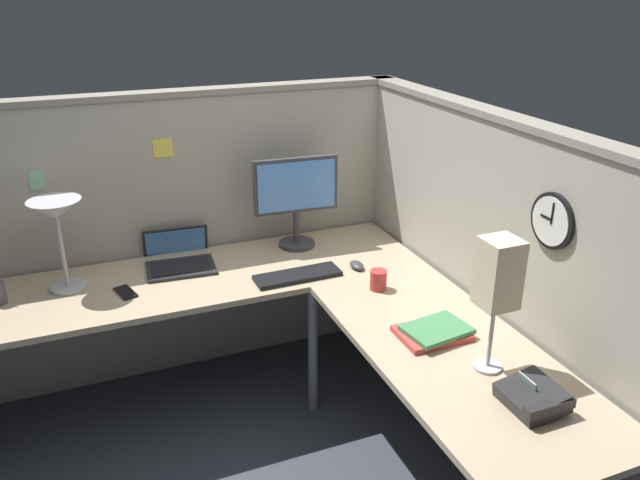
# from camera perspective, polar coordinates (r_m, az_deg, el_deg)

# --- Properties ---
(ground_plane) EXTENTS (6.80, 6.80, 0.00)m
(ground_plane) POSITION_cam_1_polar(r_m,az_deg,el_deg) (3.28, -2.28, -17.20)
(ground_plane) COLOR #383D47
(cubicle_wall_back) EXTENTS (2.57, 0.12, 1.58)m
(cubicle_wall_back) POSITION_cam_1_polar(r_m,az_deg,el_deg) (3.53, -12.92, 0.34)
(cubicle_wall_back) COLOR #A8A393
(cubicle_wall_back) RESTS_ON ground
(cubicle_wall_right) EXTENTS (0.12, 2.37, 1.58)m
(cubicle_wall_right) POSITION_cam_1_polar(r_m,az_deg,el_deg) (3.01, 15.10, -3.95)
(cubicle_wall_right) COLOR #A8A393
(cubicle_wall_right) RESTS_ON ground
(desk) EXTENTS (2.35, 2.15, 0.73)m
(desk) POSITION_cam_1_polar(r_m,az_deg,el_deg) (2.84, -4.94, -8.63)
(desk) COLOR tan
(desk) RESTS_ON ground
(monitor) EXTENTS (0.46, 0.20, 0.50)m
(monitor) POSITION_cam_1_polar(r_m,az_deg,el_deg) (3.38, -2.18, 4.07)
(monitor) COLOR #38383D
(monitor) RESTS_ON desk
(laptop) EXTENTS (0.37, 0.40, 0.22)m
(laptop) POSITION_cam_1_polar(r_m,az_deg,el_deg) (3.35, -12.70, -1.57)
(laptop) COLOR #232326
(laptop) RESTS_ON desk
(keyboard) EXTENTS (0.43, 0.15, 0.02)m
(keyboard) POSITION_cam_1_polar(r_m,az_deg,el_deg) (3.11, -2.05, -3.23)
(keyboard) COLOR black
(keyboard) RESTS_ON desk
(computer_mouse) EXTENTS (0.06, 0.10, 0.03)m
(computer_mouse) POSITION_cam_1_polar(r_m,az_deg,el_deg) (3.21, 3.36, -2.30)
(computer_mouse) COLOR #38383D
(computer_mouse) RESTS_ON desk
(desk_lamp_dome) EXTENTS (0.24, 0.24, 0.44)m
(desk_lamp_dome) POSITION_cam_1_polar(r_m,az_deg,el_deg) (3.11, -22.79, 1.94)
(desk_lamp_dome) COLOR #B7BABF
(desk_lamp_dome) RESTS_ON desk
(cell_phone) EXTENTS (0.10, 0.16, 0.01)m
(cell_phone) POSITION_cam_1_polar(r_m,az_deg,el_deg) (3.10, -17.22, -4.55)
(cell_phone) COLOR black
(cell_phone) RESTS_ON desk
(office_phone) EXTENTS (0.19, 0.21, 0.11)m
(office_phone) POSITION_cam_1_polar(r_m,az_deg,el_deg) (2.35, 18.78, -13.42)
(office_phone) COLOR #232326
(office_phone) RESTS_ON desk
(book_stack) EXTENTS (0.30, 0.23, 0.04)m
(book_stack) POSITION_cam_1_polar(r_m,az_deg,el_deg) (2.66, 10.28, -8.19)
(book_stack) COLOR #BF3F38
(book_stack) RESTS_ON desk
(desk_lamp_paper) EXTENTS (0.13, 0.13, 0.53)m
(desk_lamp_paper) POSITION_cam_1_polar(r_m,az_deg,el_deg) (2.34, 15.85, -3.26)
(desk_lamp_paper) COLOR #B7BABF
(desk_lamp_paper) RESTS_ON desk
(coffee_mug) EXTENTS (0.08, 0.08, 0.10)m
(coffee_mug) POSITION_cam_1_polar(r_m,az_deg,el_deg) (3.00, 5.28, -3.60)
(coffee_mug) COLOR #B2332D
(coffee_mug) RESTS_ON desk
(wall_clock) EXTENTS (0.04, 0.22, 0.22)m
(wall_clock) POSITION_cam_1_polar(r_m,az_deg,el_deg) (2.52, 20.39, 1.65)
(wall_clock) COLOR black
(pinned_note_leftmost) EXTENTS (0.10, 0.00, 0.09)m
(pinned_note_leftmost) POSITION_cam_1_polar(r_m,az_deg,el_deg) (3.32, -14.07, 8.08)
(pinned_note_leftmost) COLOR #EAD84C
(pinned_note_middle) EXTENTS (0.07, 0.00, 0.10)m
(pinned_note_middle) POSITION_cam_1_polar(r_m,az_deg,el_deg) (3.32, -24.30, 5.02)
(pinned_note_middle) COLOR #8CCC99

